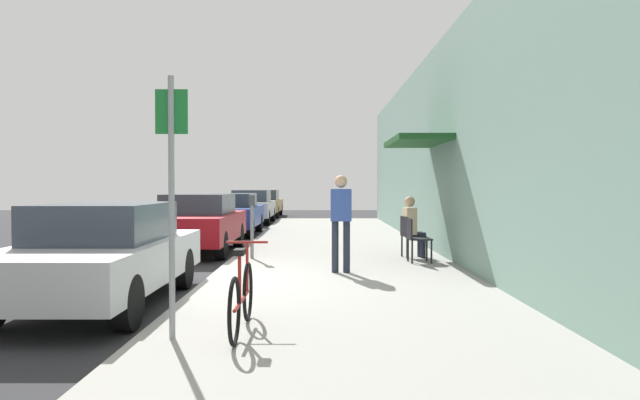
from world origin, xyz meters
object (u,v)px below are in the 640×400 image
at_px(parked_car_0, 100,253).
at_px(cafe_chair_0, 413,237).
at_px(bicycle_0, 240,298).
at_px(seated_patron_1, 410,225).
at_px(parked_car_2, 229,213).
at_px(parking_meter, 250,222).
at_px(parked_car_3, 249,206).
at_px(pedestrian_standing, 339,215).
at_px(cafe_chair_1, 407,234).
at_px(parked_car_1, 196,222).
at_px(parked_car_4, 261,203).
at_px(street_sign, 169,186).

height_order(parked_car_0, cafe_chair_0, parked_car_0).
xyz_separation_m(bicycle_0, seated_patron_1, (2.76, 6.38, 0.34)).
xyz_separation_m(parked_car_2, cafe_chair_0, (4.85, -8.04, -0.10)).
bearing_deg(parking_meter, parked_car_3, 96.61).
distance_m(parked_car_0, cafe_chair_0, 6.06).
relative_size(parking_meter, pedestrian_standing, 0.78).
relative_size(parked_car_0, cafe_chair_1, 5.06).
relative_size(cafe_chair_0, seated_patron_1, 0.67).
distance_m(cafe_chair_1, seated_patron_1, 0.20).
height_order(parked_car_0, parked_car_2, parked_car_0).
xyz_separation_m(parked_car_0, parked_car_2, (0.00, 11.68, 0.00)).
relative_size(parked_car_0, seated_patron_1, 3.41).
relative_size(parked_car_1, pedestrian_standing, 2.59).
bearing_deg(parked_car_2, parked_car_4, 90.00).
relative_size(street_sign, bicycle_0, 1.52).
bearing_deg(parked_car_0, parking_meter, 70.16).
distance_m(parked_car_3, parking_meter, 13.46).
bearing_deg(parked_car_0, parked_car_2, 90.00).
bearing_deg(bicycle_0, parked_car_2, 99.00).
relative_size(parked_car_0, parked_car_3, 1.00).
bearing_deg(cafe_chair_0, parked_car_1, 150.51).
xyz_separation_m(parking_meter, cafe_chair_0, (3.30, -0.66, -0.26)).
bearing_deg(seated_patron_1, parked_car_2, 124.19).
relative_size(parked_car_3, pedestrian_standing, 2.59).
height_order(parked_car_1, cafe_chair_0, parked_car_1).
distance_m(parked_car_1, parked_car_4, 16.67).
bearing_deg(pedestrian_standing, parked_car_0, -145.71).
bearing_deg(bicycle_0, cafe_chair_0, 64.17).
xyz_separation_m(parked_car_2, parked_car_3, (0.00, 5.99, 0.02)).
distance_m(parking_meter, cafe_chair_0, 3.38).
distance_m(parked_car_1, cafe_chair_1, 5.23).
relative_size(parked_car_4, pedestrian_standing, 2.59).
height_order(street_sign, cafe_chair_0, street_sign).
xyz_separation_m(parked_car_0, cafe_chair_1, (4.86, 4.43, -0.09)).
xyz_separation_m(bicycle_0, cafe_chair_1, (2.70, 6.37, 0.14)).
xyz_separation_m(parked_car_3, seated_patron_1, (4.91, -13.23, 0.07)).
xyz_separation_m(parking_meter, pedestrian_standing, (1.78, -2.02, 0.23)).
bearing_deg(bicycle_0, seated_patron_1, 66.62).
bearing_deg(parked_car_2, bicycle_0, -81.00).
distance_m(parked_car_1, parked_car_2, 5.30).
xyz_separation_m(parked_car_3, bicycle_0, (2.16, -19.61, -0.26)).
bearing_deg(bicycle_0, pedestrian_standing, 74.40).
bearing_deg(street_sign, cafe_chair_1, 63.13).
relative_size(street_sign, cafe_chair_1, 2.99).
height_order(street_sign, bicycle_0, street_sign).
bearing_deg(street_sign, cafe_chair_0, 60.05).
bearing_deg(street_sign, bicycle_0, 20.82).
xyz_separation_m(parked_car_1, parked_car_4, (-0.00, 16.67, -0.02)).
relative_size(parking_meter, street_sign, 0.51).
xyz_separation_m(parked_car_0, cafe_chair_0, (4.85, 3.63, -0.09)).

